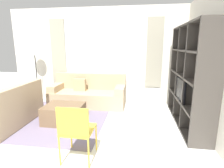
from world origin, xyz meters
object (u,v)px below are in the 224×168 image
floor_lamp (35,53)px  folding_chair (76,128)px  couch_main (88,94)px  shelving_unit (192,77)px  couch_side (2,114)px  ottoman (64,114)px

floor_lamp → folding_chair: 3.47m
couch_main → shelving_unit: bearing=-19.5°
shelving_unit → folding_chair: size_ratio=2.39×
floor_lamp → folding_chair: (2.14, -2.58, -0.91)m
couch_side → floor_lamp: size_ratio=1.13×
shelving_unit → ottoman: shelving_unit is taller
couch_main → ottoman: (-0.20, -1.22, -0.11)m
couch_side → folding_chair: 1.98m
shelving_unit → ottoman: 2.80m
couch_side → folding_chair: (1.83, -0.75, 0.20)m
shelving_unit → couch_side: shelving_unit is taller
shelving_unit → floor_lamp: (-4.07, 1.00, 0.41)m
ottoman → couch_main: bearing=80.9°
shelving_unit → floor_lamp: bearing=166.1°
shelving_unit → couch_side: size_ratio=1.11×
shelving_unit → couch_main: (-2.46, 0.87, -0.72)m
couch_main → ottoman: bearing=-99.1°
floor_lamp → folding_chair: floor_lamp is taller
shelving_unit → ottoman: (-2.65, -0.35, -0.83)m
ottoman → folding_chair: folding_chair is taller
couch_main → floor_lamp: (-1.61, 0.13, 1.12)m
couch_side → floor_lamp: bearing=-170.3°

